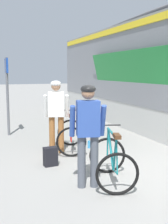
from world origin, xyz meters
The scene contains 8 objects.
ground_plane centered at (0.00, 0.00, 0.00)m, with size 80.00×80.00×0.00m, color gray.
cyclist_near_in_white centered at (-1.20, 2.09, 1.05)m, with size 0.66×0.41×1.76m.
cyclist_far_in_blue centered at (-1.24, -0.13, 1.05)m, with size 0.65×0.39×1.76m.
bicycle_near_red centered at (-0.82, 2.11, 0.40)m, with size 0.99×1.23×0.99m.
bicycle_far_teal centered at (-0.78, -0.12, 0.40)m, with size 0.98×1.22×0.99m.
backpack_on_platform centered at (-1.58, 1.18, 0.20)m, with size 0.28×0.18×0.40m, color black.
water_bottle_near_the_bikes centered at (-0.31, 2.19, 0.10)m, with size 0.07×0.07×0.19m, color #338CCC.
platform_sign_post centered at (-2.10, 4.48, 1.62)m, with size 0.08×0.70×2.40m.
Camera 1 is at (-2.93, -4.48, 1.98)m, focal length 45.49 mm.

